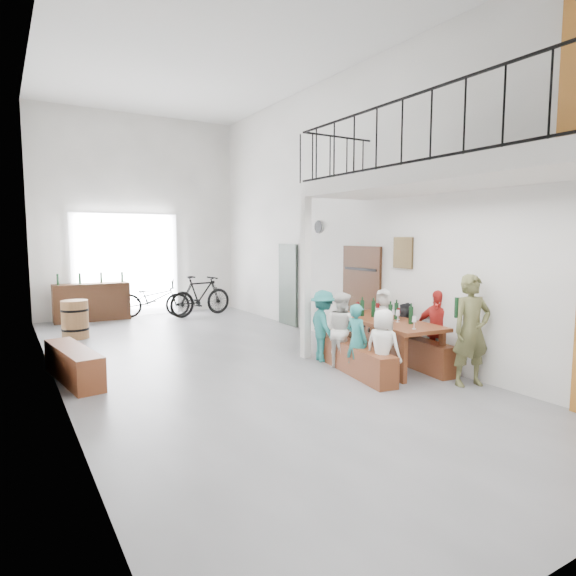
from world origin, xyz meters
TOP-DOWN VIEW (x-y plane):
  - floor at (0.00, 0.00)m, footprint 12.00×12.00m
  - room_walls at (0.00, 0.00)m, footprint 12.00×12.00m
  - gateway_portal at (-0.40, 5.94)m, footprint 2.80×0.08m
  - right_wall_decor at (2.70, -1.87)m, footprint 0.07×8.28m
  - balcony at (1.98, -3.13)m, footprint 1.52×5.62m
  - tasting_table at (2.15, -1.62)m, footprint 1.08×2.23m
  - bench_inner at (1.43, -1.67)m, footprint 0.65×2.06m
  - bench_wall at (2.57, -1.69)m, footprint 0.58×2.19m
  - tableware at (2.17, -1.58)m, footprint 0.58×1.74m
  - side_bench at (-2.50, 0.17)m, footprint 0.65×1.85m
  - oak_barrel at (-2.05, 3.49)m, footprint 0.56×0.56m
  - serving_counter at (-1.37, 5.65)m, footprint 1.86×0.54m
  - counter_bottles at (-1.37, 5.65)m, footprint 1.61×0.13m
  - guest_left_a at (1.40, -2.39)m, footprint 0.53×0.64m
  - guest_left_b at (1.34, -1.84)m, footprint 0.31×0.44m
  - guest_left_c at (1.45, -1.30)m, footprint 0.57×0.69m
  - guest_left_d at (1.43, -0.81)m, footprint 0.64×0.90m
  - guest_right_a at (2.76, -2.18)m, footprint 0.54×0.83m
  - guest_right_b at (2.70, -1.53)m, footprint 0.48×1.00m
  - guest_right_c at (2.73, -0.94)m, footprint 0.60×0.70m
  - host_standing at (2.48, -3.07)m, footprint 0.69×0.55m
  - potted_plant at (2.45, 0.37)m, footprint 0.40×0.37m
  - bicycle_near at (0.16, 5.37)m, footprint 2.03×1.33m
  - bicycle_far at (1.33, 4.92)m, footprint 1.93×0.84m

SIDE VIEW (x-z plane):
  - floor at x=0.00m, z-range 0.00..0.00m
  - potted_plant at x=2.45m, z-range 0.00..0.38m
  - bench_inner at x=1.43m, z-range 0.00..0.47m
  - bench_wall at x=2.57m, z-range 0.00..0.50m
  - side_bench at x=-2.50m, z-range 0.00..0.51m
  - oak_barrel at x=-2.05m, z-range 0.00..0.83m
  - serving_counter at x=-1.37m, z-range 0.00..0.98m
  - bicycle_near at x=0.16m, z-range 0.00..1.01m
  - guest_right_b at x=2.70m, z-range 0.00..1.03m
  - bicycle_far at x=1.33m, z-range 0.00..1.12m
  - guest_left_a at x=1.40m, z-range 0.00..1.13m
  - guest_left_b at x=1.34m, z-range 0.00..1.15m
  - guest_right_c at x=2.73m, z-range 0.00..1.22m
  - guest_left_d at x=1.43m, z-range 0.00..1.25m
  - guest_left_c at x=1.45m, z-range 0.00..1.27m
  - guest_right_a at x=2.76m, z-range 0.00..1.31m
  - tasting_table at x=2.15m, z-range 0.31..1.10m
  - host_standing at x=2.48m, z-range 0.00..1.64m
  - tableware at x=2.17m, z-range 0.75..1.10m
  - counter_bottles at x=-1.37m, z-range 0.98..1.26m
  - gateway_portal at x=-0.40m, z-range 0.00..2.80m
  - right_wall_decor at x=2.70m, z-range -0.80..4.28m
  - balcony at x=1.98m, z-range 0.97..4.96m
  - room_walls at x=0.00m, z-range -2.45..9.55m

